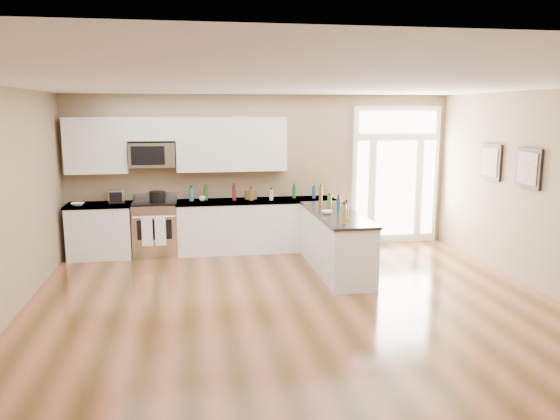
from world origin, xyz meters
The scene contains 20 objects.
ground centered at (0.00, 0.00, 0.00)m, with size 8.00×8.00×0.00m, color #4F3416.
room_shell centered at (0.00, 0.00, 1.71)m, with size 8.00×8.00×8.00m.
back_cabinet_left centered at (-2.87, 3.69, 0.44)m, with size 1.10×0.66×0.94m.
back_cabinet_right centered at (-0.16, 3.69, 0.44)m, with size 2.85×0.66×0.94m.
peninsula_cabinet centered at (0.93, 2.24, 0.43)m, with size 0.69×2.32×0.94m.
upper_cabinet_left centered at (-2.88, 3.83, 1.93)m, with size 1.04×0.33×0.95m, color white.
upper_cabinet_right centered at (-0.57, 3.83, 1.93)m, with size 1.94×0.33×0.95m, color white.
upper_cabinet_short centered at (-1.95, 3.83, 2.20)m, with size 0.82×0.33×0.40m, color white.
microwave centered at (-1.95, 3.80, 1.76)m, with size 0.78×0.41×0.42m.
entry_door centered at (2.55, 3.95, 1.30)m, with size 1.70×0.10×2.60m.
wall_art_near centered at (3.47, 2.20, 1.70)m, with size 0.05×0.58×0.58m.
wall_art_far centered at (3.47, 1.20, 1.70)m, with size 0.05×0.58×0.58m.
kitchen_range centered at (-1.94, 3.69, 0.48)m, with size 0.76×0.68×1.08m.
stockpot centered at (-1.89, 3.65, 1.05)m, with size 0.27×0.27×0.21m, color black.
toaster_oven centered at (-2.58, 3.74, 1.06)m, with size 0.27×0.21×0.23m, color silver.
cardboard_box centered at (-0.25, 3.78, 1.02)m, with size 0.20×0.14×0.16m, color brown.
bowl_left centered at (-3.19, 3.55, 0.97)m, with size 0.20×0.20×0.05m, color white.
bowl_peninsula centered at (0.76, 2.14, 0.97)m, with size 0.17×0.17×0.05m, color white.
cup_counter centered at (-1.11, 3.70, 0.98)m, with size 0.11×0.11×0.08m, color white.
counter_bottles centered at (0.14, 3.09, 1.06)m, with size 2.39×2.46×0.31m.
Camera 1 is at (-1.31, -5.89, 2.51)m, focal length 35.00 mm.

